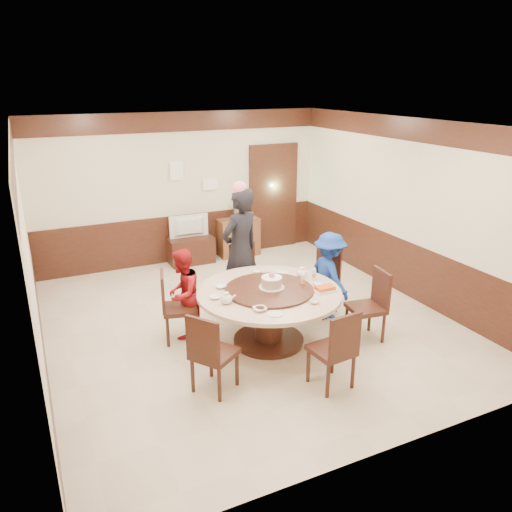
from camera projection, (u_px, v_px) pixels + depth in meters
name	position (u px, v px, depth m)	size (l,w,h in m)	color
room	(248.00, 251.00, 6.93)	(6.00, 6.04, 2.84)	beige
banquet_table	(269.00, 306.00, 6.54)	(1.88, 1.88, 0.78)	#371911
chair_0	(321.00, 293.00, 7.49)	(0.59, 0.59, 0.97)	#371911
chair_1	(246.00, 287.00, 7.71)	(0.46, 0.47, 0.97)	#371911
chair_2	(179.00, 319.00, 6.69)	(0.54, 0.53, 0.97)	#371911
chair_3	(214.00, 366.00, 5.59)	(0.62, 0.61, 0.97)	#371911
chair_4	(332.00, 362.00, 5.66)	(0.48, 0.49, 0.97)	#371911
chair_5	(367.00, 318.00, 6.71)	(0.50, 0.49, 0.97)	#371911
person_standing	(240.00, 250.00, 7.40)	(0.69, 0.45, 1.89)	black
person_red	(183.00, 294.00, 6.69)	(0.60, 0.47, 1.24)	#A2151A
person_blue	(329.00, 275.00, 7.25)	(0.83, 0.48, 1.29)	navy
birthday_cake	(272.00, 282.00, 6.46)	(0.33, 0.33, 0.22)	white
teapot_left	(226.00, 299.00, 6.07)	(0.17, 0.15, 0.13)	white
teapot_right	(302.00, 273.00, 6.88)	(0.17, 0.15, 0.13)	white
bowl_0	(221.00, 287.00, 6.54)	(0.14, 0.14, 0.04)	white
bowl_1	(314.00, 302.00, 6.10)	(0.12, 0.12, 0.04)	white
bowl_2	(260.00, 309.00, 5.90)	(0.16, 0.16, 0.04)	white
bowl_3	(318.00, 284.00, 6.61)	(0.13, 0.13, 0.04)	white
bowl_4	(215.00, 297.00, 6.23)	(0.13, 0.13, 0.03)	white
bowl_5	(257.00, 272.00, 7.04)	(0.14, 0.14, 0.04)	white
saucer_near	(275.00, 314.00, 5.81)	(0.18, 0.18, 0.01)	white
saucer_far	(282.00, 272.00, 7.07)	(0.18, 0.18, 0.01)	white
shrimp_platter	(325.00, 289.00, 6.45)	(0.30, 0.20, 0.06)	white
bottle_0	(303.00, 280.00, 6.61)	(0.06, 0.06, 0.16)	silver
bottle_1	(314.00, 275.00, 6.78)	(0.06, 0.06, 0.16)	silver
tv_stand	(191.00, 250.00, 9.55)	(0.85, 0.45, 0.50)	#371911
television	(190.00, 227.00, 9.40)	(0.75, 0.10, 0.43)	#959598
side_cabinet	(238.00, 237.00, 9.94)	(0.80, 0.40, 0.75)	brown
thermos	(236.00, 210.00, 9.74)	(0.15, 0.15, 0.38)	silver
notice_left	(177.00, 171.00, 9.17)	(0.25, 0.00, 0.35)	white
notice_right	(210.00, 184.00, 9.53)	(0.30, 0.00, 0.22)	white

